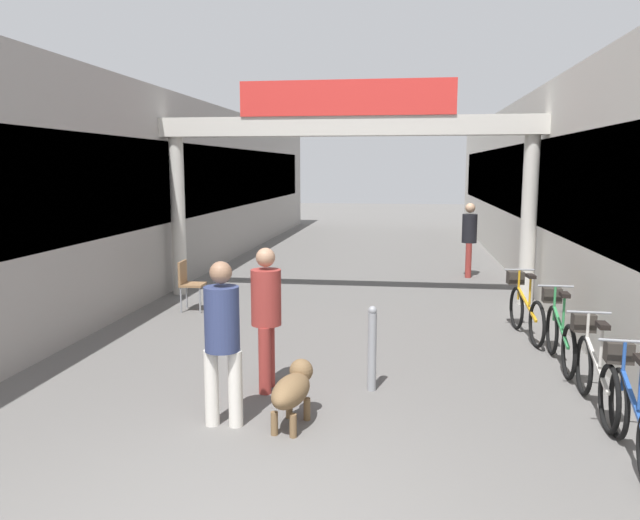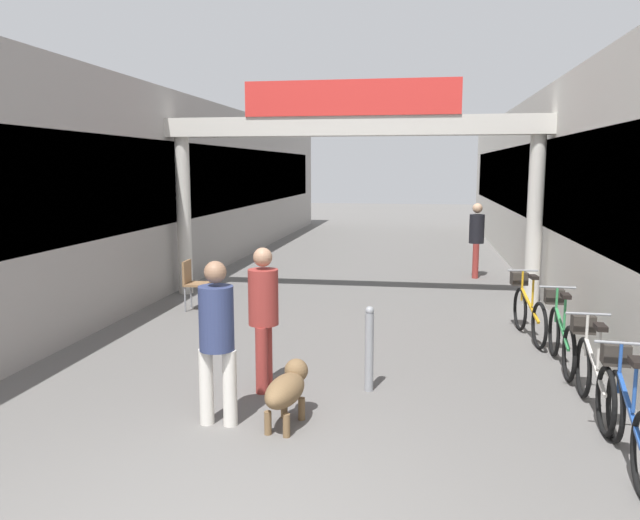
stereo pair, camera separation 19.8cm
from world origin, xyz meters
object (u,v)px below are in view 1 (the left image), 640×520
at_px(pedestrian_carrying_crate, 469,235).
at_px(bicycle_orange_farthest, 524,307).
at_px(pedestrian_with_dog, 222,333).
at_px(bicycle_silver_second, 594,368).
at_px(bicycle_blue_nearest, 631,409).
at_px(bicycle_green_third, 559,330).
at_px(dog_on_leash, 293,388).
at_px(bollard_post_metal, 372,348).
at_px(cafe_chair_wood_nearer, 188,281).
at_px(pedestrian_companion, 266,310).

relative_size(pedestrian_carrying_crate, bicycle_orange_farthest, 1.02).
bearing_deg(pedestrian_with_dog, bicycle_silver_second, 14.82).
xyz_separation_m(bicycle_blue_nearest, bicycle_orange_farthest, (-0.19, 3.99, 0.00)).
xyz_separation_m(pedestrian_carrying_crate, bicycle_orange_farthest, (0.35, -5.11, -0.54)).
xyz_separation_m(pedestrian_carrying_crate, bicycle_green_third, (0.54, -6.44, -0.54)).
xyz_separation_m(dog_on_leash, bicycle_orange_farthest, (2.86, 3.73, 0.06)).
bearing_deg(bollard_post_metal, pedestrian_with_dog, -139.52).
xyz_separation_m(pedestrian_with_dog, bicycle_green_third, (3.72, 2.52, -0.50)).
bearing_deg(cafe_chair_wood_nearer, bicycle_blue_nearest, -40.24).
bearing_deg(bicycle_silver_second, pedestrian_carrying_crate, 93.90).
bearing_deg(pedestrian_companion, bicycle_green_third, 22.79).
bearing_deg(bollard_post_metal, pedestrian_companion, -172.89).
xyz_separation_m(pedestrian_carrying_crate, bollard_post_metal, (-1.80, -7.77, -0.48)).
relative_size(bicycle_blue_nearest, bollard_post_metal, 1.72).
bearing_deg(bicycle_blue_nearest, bicycle_silver_second, 89.62).
relative_size(pedestrian_companion, bicycle_silver_second, 0.97).
height_order(pedestrian_companion, bollard_post_metal, pedestrian_companion).
bearing_deg(cafe_chair_wood_nearer, bicycle_green_third, -20.99).
height_order(bicycle_green_third, cafe_chair_wood_nearer, bicycle_green_third).
bearing_deg(pedestrian_with_dog, dog_on_leash, 9.30).
relative_size(pedestrian_carrying_crate, bicycle_green_third, 1.01).
bearing_deg(bicycle_orange_farthest, bollard_post_metal, -128.91).
bearing_deg(pedestrian_with_dog, pedestrian_carrying_crate, 70.42).
bearing_deg(cafe_chair_wood_nearer, pedestrian_with_dog, -66.53).
relative_size(bicycle_blue_nearest, bicycle_orange_farthest, 1.00).
xyz_separation_m(dog_on_leash, bicycle_green_third, (3.05, 2.41, 0.06)).
xyz_separation_m(dog_on_leash, cafe_chair_wood_nearer, (-2.73, 4.62, 0.17)).
distance_m(dog_on_leash, bicycle_blue_nearest, 3.06).
height_order(pedestrian_carrying_crate, bicycle_silver_second, pedestrian_carrying_crate).
relative_size(pedestrian_with_dog, pedestrian_carrying_crate, 0.96).
distance_m(bollard_post_metal, cafe_chair_wood_nearer, 4.95).
xyz_separation_m(bollard_post_metal, cafe_chair_wood_nearer, (-3.44, 3.55, 0.04)).
bearing_deg(cafe_chair_wood_nearer, bicycle_orange_farthest, -9.12).
distance_m(bicycle_blue_nearest, bollard_post_metal, 2.69).
bearing_deg(bicycle_blue_nearest, pedestrian_carrying_crate, 93.37).
bearing_deg(pedestrian_with_dog, pedestrian_companion, 79.09).
height_order(pedestrian_companion, dog_on_leash, pedestrian_companion).
distance_m(pedestrian_with_dog, bicycle_orange_farthest, 5.24).
relative_size(pedestrian_carrying_crate, bicycle_silver_second, 1.01).
relative_size(dog_on_leash, bicycle_blue_nearest, 0.49).
bearing_deg(cafe_chair_wood_nearer, bollard_post_metal, -45.88).
xyz_separation_m(bicycle_blue_nearest, bicycle_silver_second, (0.01, 1.14, 0.00)).
bearing_deg(bicycle_blue_nearest, bicycle_orange_farthest, 92.74).
relative_size(dog_on_leash, cafe_chair_wood_nearer, 0.94).
bearing_deg(pedestrian_companion, cafe_chair_wood_nearer, 121.38).
distance_m(bicycle_green_third, bicycle_orange_farthest, 1.34).
bearing_deg(bollard_post_metal, cafe_chair_wood_nearer, 134.12).
height_order(pedestrian_with_dog, pedestrian_companion, same).
relative_size(bicycle_blue_nearest, cafe_chair_wood_nearer, 1.90).
xyz_separation_m(pedestrian_with_dog, bicycle_blue_nearest, (3.72, -0.15, -0.50)).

